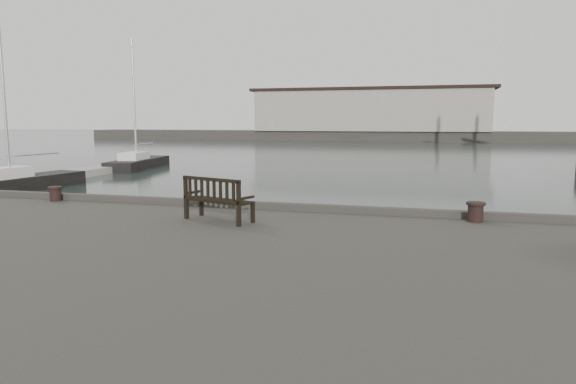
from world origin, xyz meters
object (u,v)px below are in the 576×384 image
object	(u,v)px
yacht_d	(139,165)
bollard_left	(55,194)
bench	(218,207)
yacht_c	(17,187)
bollard_right	(475,212)

from	to	relation	value
yacht_d	bollard_left	bearing A→B (deg)	-72.66
bench	yacht_c	xyz separation A→B (m)	(-17.78, 12.51, -1.64)
bollard_right	yacht_c	world-z (taller)	yacht_c
bench	bollard_right	world-z (taller)	bench
yacht_c	yacht_d	world-z (taller)	yacht_c
yacht_d	bollard_right	bearing A→B (deg)	-55.34
yacht_d	bench	bearing A→B (deg)	-64.65
bench	yacht_d	distance (m)	33.01
bench	bollard_right	bearing A→B (deg)	33.53
bollard_left	yacht_d	distance (m)	28.58
bollard_right	yacht_c	distance (m)	26.19
bollard_left	yacht_d	world-z (taller)	yacht_d
bollard_left	bollard_right	xyz separation A→B (m)	(11.90, -0.04, 0.02)
bench	yacht_c	bearing A→B (deg)	163.90
yacht_c	yacht_d	xyz separation A→B (m)	(-1.13, 14.50, -0.01)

